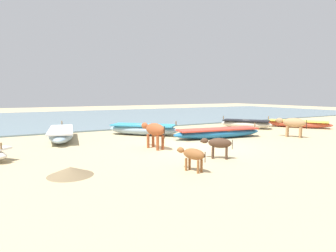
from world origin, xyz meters
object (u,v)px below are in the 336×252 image
fishing_boat_1 (298,124)px  calf_far_dark (219,144)px  fishing_boat_0 (144,129)px  fishing_boat_3 (246,124)px  fishing_boat_4 (218,133)px  cow_adult_tan (293,123)px  cow_second_adult_rust (154,130)px  fishing_boat_2 (61,134)px  calf_near_brown (193,155)px

fishing_boat_1 → calf_far_dark: (-10.09, -4.36, 0.25)m
fishing_boat_1 → fishing_boat_0: bearing=47.0°
fishing_boat_3 → fishing_boat_4: fishing_boat_3 is taller
calf_far_dark → cow_adult_tan: bearing=-119.7°
fishing_boat_4 → cow_second_adult_rust: bearing=-158.0°
cow_adult_tan → cow_second_adult_rust: (-7.30, 0.73, 0.03)m
cow_second_adult_rust → fishing_boat_4: bearing=-85.8°
cow_adult_tan → cow_second_adult_rust: 7.34m
fishing_boat_2 → fishing_boat_3: (10.81, -0.91, 0.00)m
cow_second_adult_rust → fishing_boat_2: bearing=26.7°
fishing_boat_0 → fishing_boat_4: bearing=-0.7°
fishing_boat_4 → cow_adult_tan: cow_adult_tan is taller
fishing_boat_0 → fishing_boat_4: (2.71, -2.73, -0.05)m
fishing_boat_1 → fishing_boat_3: (-3.19, 1.34, 0.04)m
fishing_boat_1 → cow_second_adult_rust: size_ratio=2.47×
calf_near_brown → fishing_boat_3: bearing=-70.6°
fishing_boat_3 → fishing_boat_4: (-4.07, -2.24, -0.03)m
fishing_boat_3 → calf_near_brown: bearing=92.0°
calf_far_dark → cow_second_adult_rust: size_ratio=0.58×
fishing_boat_1 → calf_far_dark: 10.99m
calf_far_dark → cow_second_adult_rust: 2.81m
cow_adult_tan → calf_near_brown: (-7.86, -2.72, -0.23)m
fishing_boat_0 → cow_second_adult_rust: cow_second_adult_rust is taller
cow_second_adult_rust → calf_far_dark: bearing=-166.0°
fishing_boat_2 → cow_second_adult_rust: size_ratio=2.86×
fishing_boat_1 → fishing_boat_2: (-14.00, 2.25, 0.04)m
calf_far_dark → fishing_boat_2: bearing=-15.7°
cow_adult_tan → calf_far_dark: cow_adult_tan is taller
fishing_boat_1 → cow_second_adult_rust: (-11.15, -1.77, 0.47)m
fishing_boat_0 → fishing_boat_4: fishing_boat_0 is taller
calf_far_dark → cow_second_adult_rust: (-1.07, 2.58, 0.23)m
fishing_boat_4 → calf_far_dark: calf_far_dark is taller
calf_far_dark → fishing_boat_4: bearing=-85.6°
calf_far_dark → cow_second_adult_rust: cow_second_adult_rust is taller
fishing_boat_4 → calf_far_dark: (-2.83, -3.46, 0.24)m
fishing_boat_3 → calf_near_brown: size_ratio=3.26×
fishing_boat_0 → calf_near_brown: bearing=-59.4°
fishing_boat_1 → calf_near_brown: fishing_boat_1 is taller
fishing_boat_0 → fishing_boat_3: 6.80m
fishing_boat_2 → calf_near_brown: bearing=-152.5°
fishing_boat_3 → calf_near_brown: 10.76m
fishing_boat_3 → calf_near_brown: (-8.53, -6.56, 0.18)m
fishing_boat_3 → fishing_boat_2: bearing=49.6°
calf_far_dark → fishing_boat_1: bearing=-113.0°
fishing_boat_3 → fishing_boat_4: 4.65m
fishing_boat_4 → calf_near_brown: bearing=-126.5°
fishing_boat_1 → cow_second_adult_rust: cow_second_adult_rust is taller
cow_second_adult_rust → fishing_boat_0: bearing=-26.6°
fishing_boat_3 → cow_second_adult_rust: size_ratio=2.04×
fishing_boat_1 → calf_far_dark: calf_far_dark is taller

